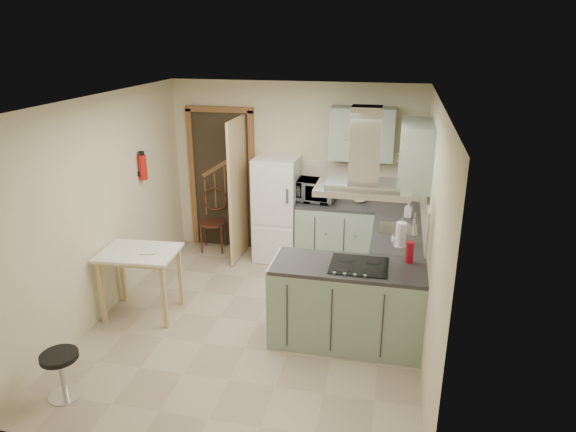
% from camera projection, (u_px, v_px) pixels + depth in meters
% --- Properties ---
extents(floor, '(4.20, 4.20, 0.00)m').
position_uv_depth(floor, '(258.00, 322.00, 5.88)').
color(floor, tan).
rests_on(floor, ground).
extents(ceiling, '(4.20, 4.20, 0.00)m').
position_uv_depth(ceiling, '(253.00, 100.00, 5.03)').
color(ceiling, silver).
rests_on(ceiling, back_wall).
extents(back_wall, '(3.60, 0.00, 3.60)m').
position_uv_depth(back_wall, '(295.00, 170.00, 7.39)').
color(back_wall, beige).
rests_on(back_wall, floor).
extents(left_wall, '(0.00, 4.20, 4.20)m').
position_uv_depth(left_wall, '(103.00, 208.00, 5.81)').
color(left_wall, beige).
rests_on(left_wall, floor).
extents(right_wall, '(0.00, 4.20, 4.20)m').
position_uv_depth(right_wall, '(430.00, 233.00, 5.10)').
color(right_wall, beige).
rests_on(right_wall, floor).
extents(doorway, '(1.10, 0.12, 2.10)m').
position_uv_depth(doorway, '(222.00, 180.00, 7.65)').
color(doorway, brown).
rests_on(doorway, floor).
extents(fridge, '(0.60, 0.60, 1.50)m').
position_uv_depth(fridge, '(277.00, 209.00, 7.32)').
color(fridge, white).
rests_on(fridge, floor).
extents(counter_back, '(1.08, 0.60, 0.90)m').
position_uv_depth(counter_back, '(336.00, 233.00, 7.25)').
color(counter_back, '#9EB2A0').
rests_on(counter_back, floor).
extents(counter_right, '(0.60, 1.95, 0.90)m').
position_uv_depth(counter_right, '(396.00, 257.00, 6.47)').
color(counter_right, '#9EB2A0').
rests_on(counter_right, floor).
extents(splashback, '(1.68, 0.02, 0.50)m').
position_uv_depth(splashback, '(361.00, 181.00, 7.22)').
color(splashback, beige).
rests_on(splashback, counter_back).
extents(wall_cabinet_back, '(0.85, 0.35, 0.70)m').
position_uv_depth(wall_cabinet_back, '(362.00, 134.00, 6.84)').
color(wall_cabinet_back, '#9EB2A0').
rests_on(wall_cabinet_back, back_wall).
extents(wall_cabinet_right, '(0.35, 0.90, 0.70)m').
position_uv_depth(wall_cabinet_right, '(416.00, 154.00, 5.71)').
color(wall_cabinet_right, '#9EB2A0').
rests_on(wall_cabinet_right, right_wall).
extents(peninsula, '(1.55, 0.65, 0.90)m').
position_uv_depth(peninsula, '(347.00, 304.00, 5.36)').
color(peninsula, '#9EB2A0').
rests_on(peninsula, floor).
extents(hob, '(0.58, 0.50, 0.01)m').
position_uv_depth(hob, '(359.00, 265.00, 5.19)').
color(hob, black).
rests_on(hob, peninsula).
extents(extractor_hood, '(0.90, 0.55, 0.10)m').
position_uv_depth(extractor_hood, '(363.00, 188.00, 4.91)').
color(extractor_hood, silver).
rests_on(extractor_hood, ceiling).
extents(sink, '(0.45, 0.40, 0.01)m').
position_uv_depth(sink, '(398.00, 229.00, 6.15)').
color(sink, silver).
rests_on(sink, counter_right).
extents(fire_extinguisher, '(0.10, 0.10, 0.32)m').
position_uv_depth(fire_extinguisher, '(143.00, 167.00, 6.54)').
color(fire_extinguisher, '#B2140F').
rests_on(fire_extinguisher, left_wall).
extents(drop_leaf_table, '(0.89, 0.70, 0.80)m').
position_uv_depth(drop_leaf_table, '(142.00, 283.00, 5.92)').
color(drop_leaf_table, tan).
rests_on(drop_leaf_table, floor).
extents(bentwood_chair, '(0.44, 0.44, 0.86)m').
position_uv_depth(bentwood_chair, '(213.00, 223.00, 7.68)').
color(bentwood_chair, '#54381C').
rests_on(bentwood_chair, floor).
extents(stool, '(0.42, 0.42, 0.45)m').
position_uv_depth(stool, '(62.00, 375.00, 4.62)').
color(stool, black).
rests_on(stool, floor).
extents(microwave, '(0.58, 0.43, 0.30)m').
position_uv_depth(microwave, '(316.00, 191.00, 7.13)').
color(microwave, black).
rests_on(microwave, counter_back).
extents(kettle, '(0.21, 0.21, 0.25)m').
position_uv_depth(kettle, '(360.00, 193.00, 7.11)').
color(kettle, silver).
rests_on(kettle, counter_back).
extents(cereal_box, '(0.08, 0.18, 0.27)m').
position_uv_depth(cereal_box, '(358.00, 191.00, 7.14)').
color(cereal_box, '#C46E17').
rests_on(cereal_box, counter_back).
extents(soap_bottle, '(0.11, 0.11, 0.20)m').
position_uv_depth(soap_bottle, '(408.00, 209.00, 6.53)').
color(soap_bottle, '#B1B3BE').
rests_on(soap_bottle, counter_right).
extents(paper_towel, '(0.11, 0.11, 0.29)m').
position_uv_depth(paper_towel, '(401.00, 234.00, 5.61)').
color(paper_towel, silver).
rests_on(paper_towel, counter_right).
extents(cup, '(0.13, 0.13, 0.10)m').
position_uv_depth(cup, '(397.00, 240.00, 5.69)').
color(cup, white).
rests_on(cup, counter_right).
extents(red_bottle, '(0.10, 0.10, 0.23)m').
position_uv_depth(red_bottle, '(410.00, 252.00, 5.23)').
color(red_bottle, '#A50E21').
rests_on(red_bottle, peninsula).
extents(book, '(0.21, 0.26, 0.10)m').
position_uv_depth(book, '(142.00, 247.00, 5.77)').
color(book, maroon).
rests_on(book, drop_leaf_table).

